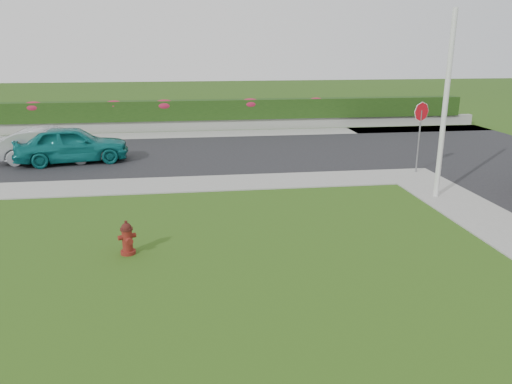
{
  "coord_description": "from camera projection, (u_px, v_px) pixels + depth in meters",
  "views": [
    {
      "loc": [
        -1.23,
        -7.99,
        4.73
      ],
      "look_at": [
        0.55,
        4.77,
        0.9
      ],
      "focal_mm": 35.0,
      "sensor_mm": 36.0,
      "label": 1
    }
  ],
  "objects": [
    {
      "name": "flower_clump_b",
      "position": [
        34.0,
        107.0,
        26.91
      ],
      "size": [
        1.22,
        0.79,
        0.61
      ],
      "primitive_type": "ellipsoid",
      "color": "#B31E37",
      "rests_on": "hedge"
    },
    {
      "name": "curb_corner",
      "position": [
        412.0,
        176.0,
        18.56
      ],
      "size": [
        2.0,
        2.0,
        0.04
      ],
      "primitive_type": "cube",
      "color": "gray",
      "rests_on": "ground"
    },
    {
      "name": "flower_clump_d",
      "position": [
        164.0,
        105.0,
        27.83
      ],
      "size": [
        1.26,
        0.81,
        0.63
      ],
      "primitive_type": "ellipsoid",
      "color": "#B31E37",
      "rests_on": "hedge"
    },
    {
      "name": "sedan_teal",
      "position": [
        72.0,
        144.0,
        20.4
      ],
      "size": [
        4.67,
        2.49,
        1.51
      ],
      "primitive_type": "imported",
      "rotation": [
        0.0,
        0.0,
        1.74
      ],
      "color": "#0E6A69",
      "rests_on": "street_far"
    },
    {
      "name": "flower_clump_c",
      "position": [
        114.0,
        105.0,
        27.46
      ],
      "size": [
        1.1,
        0.71,
        0.55
      ],
      "primitive_type": "ellipsoid",
      "color": "#B31E37",
      "rests_on": "hedge"
    },
    {
      "name": "street_far",
      "position": [
        101.0,
        157.0,
        21.73
      ],
      "size": [
        26.0,
        8.0,
        0.04
      ],
      "primitive_type": "cube",
      "color": "black",
      "rests_on": "ground"
    },
    {
      "name": "retaining_wall",
      "position": [
        191.0,
        125.0,
        28.34
      ],
      "size": [
        34.0,
        0.4,
        0.6
      ],
      "primitive_type": "cube",
      "color": "gray",
      "rests_on": "ground"
    },
    {
      "name": "utility_pole",
      "position": [
        445.0,
        107.0,
        15.23
      ],
      "size": [
        0.16,
        0.16,
        5.75
      ],
      "primitive_type": "cylinder",
      "color": "silver",
      "rests_on": "ground"
    },
    {
      "name": "stop_sign",
      "position": [
        421.0,
        120.0,
        18.5
      ],
      "size": [
        0.69,
        0.29,
        2.7
      ],
      "rotation": [
        0.0,
        0.0,
        -0.02
      ],
      "color": "slate",
      "rests_on": "ground"
    },
    {
      "name": "sidewalk_far",
      "position": [
        47.0,
        189.0,
        16.85
      ],
      "size": [
        24.0,
        2.0,
        0.04
      ],
      "primitive_type": "cube",
      "color": "gray",
      "rests_on": "ground"
    },
    {
      "name": "flower_clump_f",
      "position": [
        316.0,
        102.0,
        28.96
      ],
      "size": [
        1.04,
        0.67,
        0.52
      ],
      "primitive_type": "ellipsoid",
      "color": "#B31E37",
      "rests_on": "hedge"
    },
    {
      "name": "ground",
      "position": [
        262.0,
        314.0,
        9.1
      ],
      "size": [
        120.0,
        120.0,
        0.0
      ],
      "primitive_type": "plane",
      "color": "black",
      "rests_on": "ground"
    },
    {
      "name": "hedge",
      "position": [
        191.0,
        110.0,
        28.2
      ],
      "size": [
        32.0,
        0.9,
        1.1
      ],
      "primitive_type": "cube",
      "color": "black",
      "rests_on": "retaining_wall"
    },
    {
      "name": "fire_hydrant",
      "position": [
        127.0,
        238.0,
        11.6
      ],
      "size": [
        0.42,
        0.4,
        0.82
      ],
      "rotation": [
        0.0,
        0.0,
        0.41
      ],
      "color": "#570E0D",
      "rests_on": "ground"
    },
    {
      "name": "sedan_silver",
      "position": [
        52.0,
        145.0,
        20.49
      ],
      "size": [
        4.31,
        1.54,
        1.42
      ],
      "primitive_type": "imported",
      "rotation": [
        0.0,
        0.0,
        1.56
      ],
      "color": "#929598",
      "rests_on": "street_far"
    },
    {
      "name": "sidewalk_beyond",
      "position": [
        192.0,
        135.0,
        27.0
      ],
      "size": [
        34.0,
        2.0,
        0.04
      ],
      "primitive_type": "cube",
      "color": "gray",
      "rests_on": "ground"
    },
    {
      "name": "flower_clump_e",
      "position": [
        250.0,
        104.0,
        28.46
      ],
      "size": [
        1.23,
        0.79,
        0.61
      ],
      "primitive_type": "ellipsoid",
      "color": "#B31E37",
      "rests_on": "hedge"
    }
  ]
}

